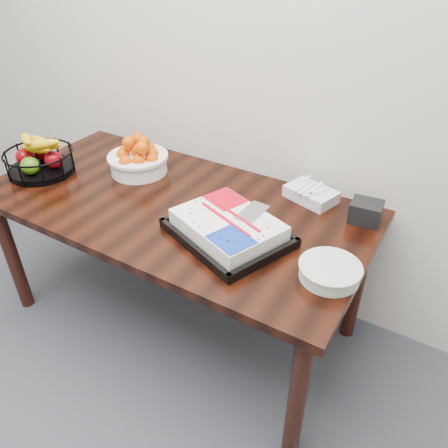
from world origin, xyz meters
The scene contains 7 objects.
table centered at (0.00, 2.00, 0.66)m, with size 1.80×0.90×0.75m.
cake_tray centered at (0.36, 1.90, 0.79)m, with size 0.56×0.50×0.10m.
tangerine_bowl centered at (-0.32, 2.15, 0.83)m, with size 0.31×0.31×0.19m.
fruit_basket centered at (-0.75, 1.89, 0.82)m, with size 0.34×0.34×0.18m.
plate_stack centered at (0.80, 1.87, 0.78)m, with size 0.23×0.23×0.06m.
fork_bag centered at (0.54, 2.35, 0.78)m, with size 0.26×0.20×0.06m.
napkin_box centered at (0.80, 2.30, 0.80)m, with size 0.13×0.11×0.09m, color black.
Camera 1 is at (1.09, 0.65, 1.79)m, focal length 35.00 mm.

